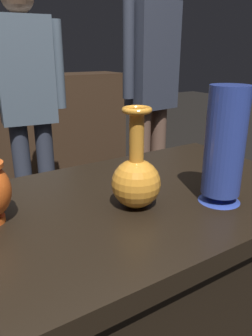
# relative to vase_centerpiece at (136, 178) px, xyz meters

# --- Properties ---
(display_plinth) EXTENTS (1.20, 0.64, 0.80)m
(display_plinth) POSITION_rel_vase_centerpiece_xyz_m (-0.03, 0.05, -0.47)
(display_plinth) COLOR black
(display_plinth) RESTS_ON ground_plane
(vase_centerpiece) EXTENTS (0.13, 0.13, 0.26)m
(vase_centerpiece) POSITION_rel_vase_centerpiece_xyz_m (0.00, 0.00, 0.00)
(vase_centerpiece) COLOR orange
(vase_centerpiece) RESTS_ON display_plinth
(vase_left_accent) EXTENTS (0.11, 0.11, 0.31)m
(vase_left_accent) POSITION_rel_vase_centerpiece_xyz_m (0.21, -0.10, 0.07)
(vase_left_accent) COLOR #2D429E
(vase_left_accent) RESTS_ON display_plinth
(shelf_vase_right) EXTENTS (0.10, 0.10, 0.18)m
(shelf_vase_right) POSITION_rel_vase_centerpiece_xyz_m (0.49, 2.31, 0.21)
(shelf_vase_right) COLOR #477A38
(shelf_vase_right) RESTS_ON back_display_shelf
(visitor_center_back) EXTENTS (0.47, 0.22, 1.55)m
(visitor_center_back) POSITION_rel_vase_centerpiece_xyz_m (0.13, 1.36, 0.03)
(visitor_center_back) COLOR #333847
(visitor_center_back) RESTS_ON ground_plane
(visitor_near_right) EXTENTS (0.47, 0.22, 1.67)m
(visitor_near_right) POSITION_rel_vase_centerpiece_xyz_m (0.88, 1.11, 0.11)
(visitor_near_right) COLOR brown
(visitor_near_right) RESTS_ON ground_plane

